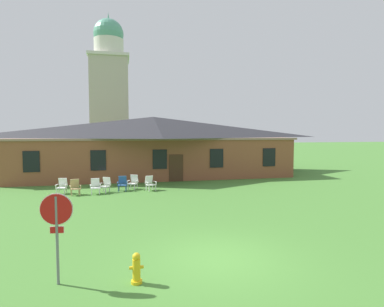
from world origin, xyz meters
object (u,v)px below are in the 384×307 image
lawn_chair_far_side (133,182)px  stop_sign (57,221)px  lawn_chair_by_porch (62,186)px  lawn_chair_middle (105,185)px  lawn_chair_right_end (122,183)px  lawn_chair_left_end (95,186)px  lawn_chair_under_eave (150,183)px  lawn_chair_near_door (75,187)px  fire_hydrant (136,269)px

lawn_chair_far_side → stop_sign: bearing=-99.9°
lawn_chair_by_porch → stop_sign: bearing=-80.5°
lawn_chair_middle → lawn_chair_far_side: same height
lawn_chair_middle → lawn_chair_right_end: bearing=17.1°
lawn_chair_left_end → lawn_chair_under_eave: (3.43, 0.43, 0.00)m
stop_sign → lawn_chair_middle: bearing=87.6°
stop_sign → lawn_chair_right_end: stop_sign is taller
lawn_chair_near_door → fire_hydrant: 12.70m
lawn_chair_right_end → lawn_chair_under_eave: (1.78, -0.27, 0.00)m
lawn_chair_near_door → lawn_chair_left_end: (1.18, 0.09, 0.00)m
fire_hydrant → lawn_chair_far_side: bearing=88.4°
lawn_chair_left_end → lawn_chair_far_side: 2.63m
lawn_chair_left_end → lawn_chair_middle: bearing=32.5°
lawn_chair_left_end → lawn_chair_right_end: (1.65, 0.70, 0.00)m
lawn_chair_by_porch → lawn_chair_middle: 2.61m
lawn_chair_middle → lawn_chair_far_side: size_ratio=1.00×
lawn_chair_left_end → lawn_chair_under_eave: 3.45m
lawn_chair_by_porch → lawn_chair_under_eave: (5.45, -0.07, 0.00)m
lawn_chair_middle → lawn_chair_under_eave: size_ratio=1.00×
stop_sign → lawn_chair_under_eave: bearing=74.9°
lawn_chair_by_porch → lawn_chair_left_end: bearing=-13.9°
lawn_chair_right_end → lawn_chair_far_side: (0.71, 0.45, 0.00)m
lawn_chair_left_end → lawn_chair_right_end: same height
lawn_chair_left_end → lawn_chair_middle: size_ratio=1.00×
lawn_chair_by_porch → lawn_chair_left_end: same height
lawn_chair_right_end → lawn_chair_far_side: bearing=32.1°
stop_sign → fire_hydrant: (1.92, -0.37, -1.25)m
fire_hydrant → lawn_chair_right_end: bearing=91.5°
stop_sign → lawn_chair_far_side: (2.30, 13.16, -1.13)m
fire_hydrant → lawn_chair_left_end: bearing=99.1°
lawn_chair_far_side → fire_hydrant: size_ratio=1.21×
lawn_chair_near_door → lawn_chair_middle: size_ratio=1.00×
lawn_chair_by_porch → lawn_chair_under_eave: size_ratio=1.00×
stop_sign → lawn_chair_near_door: bearing=96.0°
stop_sign → fire_hydrant: stop_sign is taller
lawn_chair_far_side → lawn_chair_left_end: bearing=-154.1°
stop_sign → lawn_chair_left_end: (-0.06, 12.02, -1.13)m
lawn_chair_left_end → fire_hydrant: lawn_chair_left_end is taller
lawn_chair_left_end → stop_sign: bearing=-89.7°
stop_sign → lawn_chair_by_porch: 12.74m
stop_sign → fire_hydrant: bearing=-10.9°
lawn_chair_middle → lawn_chair_right_end: same height
lawn_chair_by_porch → fire_hydrant: 13.50m
lawn_chair_by_porch → lawn_chair_middle: bearing=-2.8°
lawn_chair_under_eave → lawn_chair_near_door: bearing=-173.5°
lawn_chair_right_end → fire_hydrant: lawn_chair_right_end is taller
lawn_chair_right_end → fire_hydrant: size_ratio=1.21×
fire_hydrant → lawn_chair_by_porch: bearing=107.3°
lawn_chair_middle → fire_hydrant: (1.40, -12.76, -0.12)m
lawn_chair_far_side → lawn_chair_under_eave: size_ratio=1.00×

